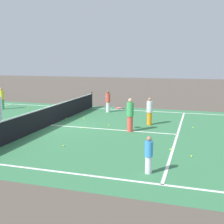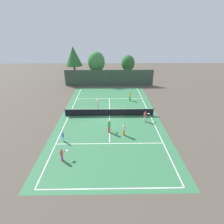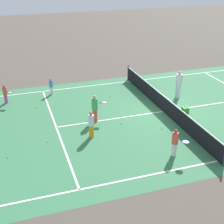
# 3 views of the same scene
# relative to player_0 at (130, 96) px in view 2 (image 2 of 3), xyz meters

# --- Properties ---
(ground_plane) EXTENTS (80.00, 80.00, 0.00)m
(ground_plane) POSITION_rel_player_0_xyz_m (-3.35, -5.53, -0.76)
(ground_plane) COLOR brown
(court_surface) EXTENTS (13.00, 25.00, 0.01)m
(court_surface) POSITION_rel_player_0_xyz_m (-3.35, -5.53, -0.76)
(court_surface) COLOR #387A4C
(court_surface) RESTS_ON ground_plane
(tennis_net) EXTENTS (11.90, 0.10, 1.10)m
(tennis_net) POSITION_rel_player_0_xyz_m (-3.35, -5.53, -0.25)
(tennis_net) COLOR #333833
(tennis_net) RESTS_ON ground_plane
(perimeter_fence) EXTENTS (18.00, 0.12, 3.20)m
(perimeter_fence) POSITION_rel_player_0_xyz_m (-3.35, 8.47, 0.84)
(perimeter_fence) COLOR #384C3D
(perimeter_fence) RESTS_ON ground_plane
(tree_0) EXTENTS (3.52, 2.96, 6.48)m
(tree_0) POSITION_rel_player_0_xyz_m (-6.01, 10.80, 3.58)
(tree_0) COLOR brown
(tree_0) RESTS_ON ground_plane
(tree_1) EXTENTS (2.97, 2.97, 5.45)m
(tree_1) POSITION_rel_player_0_xyz_m (0.87, 13.30, 2.88)
(tree_1) COLOR brown
(tree_1) RESTS_ON ground_plane
(tree_2) EXTENTS (3.49, 3.49, 7.42)m
(tree_2) POSITION_rel_player_0_xyz_m (-10.76, 11.27, 4.67)
(tree_2) COLOR brown
(tree_2) RESTS_ON ground_plane
(player_0) EXTENTS (0.32, 0.32, 1.48)m
(player_0) POSITION_rel_player_0_xyz_m (0.00, 0.00, 0.00)
(player_0) COLOR #3FA559
(player_0) RESTS_ON ground_plane
(player_1) EXTENTS (0.34, 0.90, 1.57)m
(player_1) POSITION_rel_player_0_xyz_m (-3.40, -9.72, 0.05)
(player_1) COLOR #E54C3F
(player_1) RESTS_ON ground_plane
(player_2) EXTENTS (0.79, 0.68, 1.22)m
(player_2) POSITION_rel_player_0_xyz_m (-7.56, -14.36, -0.12)
(player_2) COLOR #D14799
(player_2) RESTS_ON ground_plane
(player_3) EXTENTS (0.30, 0.30, 1.42)m
(player_3) POSITION_rel_player_0_xyz_m (-1.77, -10.38, -0.03)
(player_3) COLOR orange
(player_3) RESTS_ON ground_plane
(player_4) EXTENTS (0.39, 0.39, 1.83)m
(player_4) POSITION_rel_player_0_xyz_m (-4.99, -3.68, 0.18)
(player_4) COLOR silver
(player_4) RESTS_ON ground_plane
(player_5) EXTENTS (0.85, 0.63, 1.38)m
(player_5) POSITION_rel_player_0_xyz_m (1.11, -7.19, -0.04)
(player_5) COLOR silver
(player_5) RESTS_ON ground_plane
(player_6) EXTENTS (0.24, 0.24, 1.13)m
(player_6) POSITION_rel_player_0_xyz_m (-8.16, -11.44, -0.18)
(player_6) COLOR silver
(player_6) RESTS_ON ground_plane
(ball_crate) EXTENTS (0.39, 0.34, 0.43)m
(ball_crate) POSITION_rel_player_0_xyz_m (-2.79, -4.39, -0.58)
(ball_crate) COLOR green
(ball_crate) RESTS_ON ground_plane
(tennis_ball_0) EXTENTS (0.07, 0.07, 0.07)m
(tennis_ball_0) POSITION_rel_player_0_xyz_m (-3.54, -7.37, -0.73)
(tennis_ball_0) COLOR #CCE533
(tennis_ball_0) RESTS_ON ground_plane
(tennis_ball_1) EXTENTS (0.07, 0.07, 0.07)m
(tennis_ball_1) POSITION_rel_player_0_xyz_m (-1.72, -5.61, -0.73)
(tennis_ball_1) COLOR #CCE533
(tennis_ball_1) RESTS_ON ground_plane
(tennis_ball_2) EXTENTS (0.07, 0.07, 0.07)m
(tennis_ball_2) POSITION_rel_player_0_xyz_m (-5.75, -11.85, -0.73)
(tennis_ball_2) COLOR #CCE533
(tennis_ball_2) RESTS_ON ground_plane
(tennis_ball_3) EXTENTS (0.07, 0.07, 0.07)m
(tennis_ball_3) POSITION_rel_player_0_xyz_m (-2.62, -8.46, -0.73)
(tennis_ball_3) COLOR #CCE533
(tennis_ball_3) RESTS_ON ground_plane
(tennis_ball_4) EXTENTS (0.07, 0.07, 0.07)m
(tennis_ball_4) POSITION_rel_player_0_xyz_m (-5.13, 3.51, -0.73)
(tennis_ball_4) COLOR #CCE533
(tennis_ball_4) RESTS_ON ground_plane
(tennis_ball_5) EXTENTS (0.07, 0.07, 0.07)m
(tennis_ball_5) POSITION_rel_player_0_xyz_m (-1.39, -6.58, -0.73)
(tennis_ball_5) COLOR #CCE533
(tennis_ball_5) RESTS_ON ground_plane
(tennis_ball_6) EXTENTS (0.07, 0.07, 0.07)m
(tennis_ball_6) POSITION_rel_player_0_xyz_m (-5.58, 4.03, -0.73)
(tennis_ball_6) COLOR #CCE533
(tennis_ball_6) RESTS_ON ground_plane
(tennis_ball_7) EXTENTS (0.07, 0.07, 0.07)m
(tennis_ball_7) POSITION_rel_player_0_xyz_m (-6.50, -7.83, -0.73)
(tennis_ball_7) COLOR #CCE533
(tennis_ball_7) RESTS_ON ground_plane
(tennis_ball_8) EXTENTS (0.07, 0.07, 0.07)m
(tennis_ball_8) POSITION_rel_player_0_xyz_m (-6.30, -12.63, -0.73)
(tennis_ball_8) COLOR #CCE533
(tennis_ball_8) RESTS_ON ground_plane
(tennis_ball_9) EXTENTS (0.07, 0.07, 0.07)m
(tennis_ball_9) POSITION_rel_player_0_xyz_m (-1.10, -14.53, -0.73)
(tennis_ball_9) COLOR #CCE533
(tennis_ball_9) RESTS_ON ground_plane
(tennis_ball_10) EXTENTS (0.07, 0.07, 0.07)m
(tennis_ball_10) POSITION_rel_player_0_xyz_m (1.05, -1.35, -0.73)
(tennis_ball_10) COLOR #CCE533
(tennis_ball_10) RESTS_ON ground_plane
(tennis_ball_11) EXTENTS (0.07, 0.07, 0.07)m
(tennis_ball_11) POSITION_rel_player_0_xyz_m (-1.94, -12.58, -0.73)
(tennis_ball_11) COLOR #CCE533
(tennis_ball_11) RESTS_ON ground_plane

